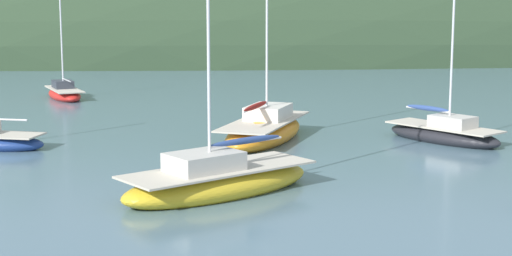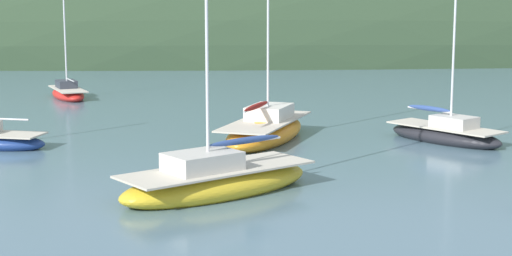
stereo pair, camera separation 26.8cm
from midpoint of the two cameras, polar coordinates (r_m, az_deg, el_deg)
The scene contains 5 objects.
far_shoreline_hill at distance 83.92m, azimuth 12.05°, elevation 5.33°, with size 150.00×36.00×30.87m.
sailboat_grey_yawl at distance 46.35m, azimuth -13.66°, elevation 2.44°, with size 2.82×4.79×6.05m.
sailboat_blue_center at distance 32.39m, azimuth 13.04°, elevation -0.36°, with size 4.21×5.19×7.36m.
sailboat_navy_dinghy at distance 23.20m, azimuth -3.09°, elevation -3.78°, with size 6.56×5.10×9.14m.
sailboat_orange_cutter at distance 31.84m, azimuth 0.36°, elevation -0.15°, with size 4.99×6.97×8.43m.
Camera 1 is at (-3.72, -6.85, 5.66)m, focal length 56.15 mm.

